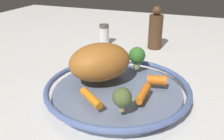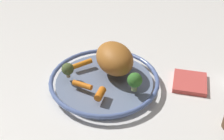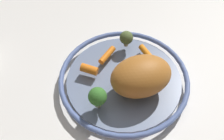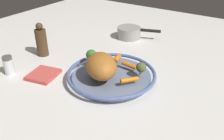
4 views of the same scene
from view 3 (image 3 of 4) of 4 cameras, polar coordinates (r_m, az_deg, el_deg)
ground_plane at (r=0.71m, az=2.50°, el=-2.97°), size 2.06×2.06×0.00m
serving_bowl at (r=0.69m, az=2.55°, el=-2.11°), size 0.34×0.34×0.03m
roast_chicken_piece at (r=0.63m, az=6.24°, el=-1.30°), size 0.18×0.18×0.09m
baby_carrot_center at (r=0.68m, az=-4.90°, el=0.15°), size 0.05×0.03×0.02m
baby_carrot_right at (r=0.72m, az=7.59°, el=3.45°), size 0.06×0.05×0.02m
baby_carrot_back at (r=0.71m, az=-1.05°, el=3.24°), size 0.02×0.06×0.02m
broccoli_floret_small at (r=0.60m, az=-3.13°, el=-5.77°), size 0.04×0.04×0.06m
broccoli_floret_edge at (r=0.73m, az=3.10°, el=6.90°), size 0.04×0.04×0.05m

